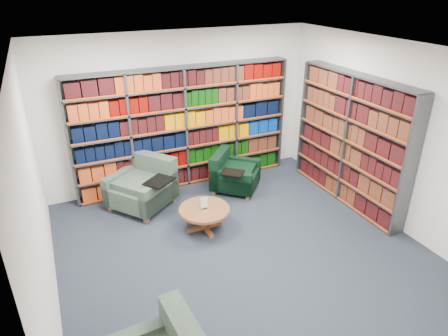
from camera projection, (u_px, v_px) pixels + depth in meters
name	position (u px, v px, depth m)	size (l,w,h in m)	color
room_shell	(243.00, 162.00, 5.22)	(5.02, 5.02, 2.82)	black
bookshelf_back	(184.00, 128.00, 7.27)	(4.00, 0.28, 2.20)	#47494F
bookshelf_right	(350.00, 141.00, 6.72)	(0.28, 2.50, 2.20)	#47494F
chair_teal_left	(145.00, 186.00, 6.85)	(1.29, 1.30, 0.84)	#0C2E3D
chair_green_right	(232.00, 175.00, 7.38)	(1.10, 1.10, 0.71)	black
coffee_table	(204.00, 213.00, 6.16)	(0.79, 0.79, 0.55)	brown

